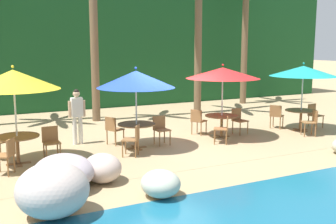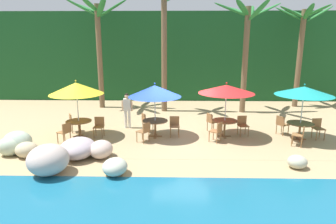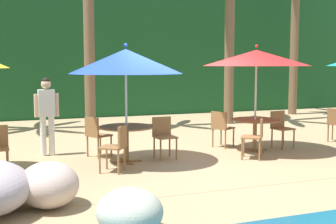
{
  "view_description": "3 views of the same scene",
  "coord_description": "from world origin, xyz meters",
  "px_view_note": "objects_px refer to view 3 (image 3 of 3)",
  "views": [
    {
      "loc": [
        -5.48,
        -10.8,
        2.99
      ],
      "look_at": [
        0.17,
        0.49,
        0.91
      ],
      "focal_mm": 43.1,
      "sensor_mm": 36.0,
      "label": 1
    },
    {
      "loc": [
        -0.3,
        -12.32,
        4.15
      ],
      "look_at": [
        -0.6,
        0.6,
        0.96
      ],
      "focal_mm": 31.27,
      "sensor_mm": 36.0,
      "label": 2
    },
    {
      "loc": [
        -3.59,
        -8.87,
        2.0
      ],
      "look_at": [
        -0.25,
        -0.06,
        0.99
      ],
      "focal_mm": 48.8,
      "sensor_mm": 36.0,
      "label": 3
    }
  ],
  "objects_px": {
    "palm_tree_fourth": "(295,5)",
    "waiter_in_white": "(47,111)",
    "chair_blue_seaward": "(164,134)",
    "chair_red_left": "(256,135)",
    "chair_red_inland": "(221,126)",
    "umbrella_red": "(256,58)",
    "dining_table_red": "(255,125)",
    "dining_table_blue": "(126,132)",
    "chair_red_seaward": "(280,126)",
    "chair_blue_left": "(117,145)",
    "umbrella_blue": "(126,61)",
    "chair_blue_inland": "(96,134)"
  },
  "relations": [
    {
      "from": "chair_red_left",
      "to": "dining_table_blue",
      "type": "bearing_deg",
      "value": 165.81
    },
    {
      "from": "chair_blue_seaward",
      "to": "umbrella_red",
      "type": "bearing_deg",
      "value": -1.28
    },
    {
      "from": "umbrella_red",
      "to": "dining_table_red",
      "type": "distance_m",
      "value": 1.51
    },
    {
      "from": "dining_table_blue",
      "to": "dining_table_red",
      "type": "distance_m",
      "value": 3.04
    },
    {
      "from": "chair_blue_seaward",
      "to": "dining_table_red",
      "type": "height_order",
      "value": "chair_blue_seaward"
    },
    {
      "from": "waiter_in_white",
      "to": "palm_tree_fourth",
      "type": "bearing_deg",
      "value": 26.51
    },
    {
      "from": "chair_blue_inland",
      "to": "dining_table_red",
      "type": "xyz_separation_m",
      "value": [
        3.51,
        -0.63,
        0.1
      ]
    },
    {
      "from": "umbrella_red",
      "to": "palm_tree_fourth",
      "type": "bearing_deg",
      "value": 48.29
    },
    {
      "from": "dining_table_blue",
      "to": "chair_red_left",
      "type": "xyz_separation_m",
      "value": [
        2.61,
        -0.66,
        -0.1
      ]
    },
    {
      "from": "dining_table_blue",
      "to": "umbrella_blue",
      "type": "bearing_deg",
      "value": 29.36
    },
    {
      "from": "dining_table_blue",
      "to": "umbrella_red",
      "type": "relative_size",
      "value": 0.46
    },
    {
      "from": "palm_tree_fourth",
      "to": "waiter_in_white",
      "type": "distance_m",
      "value": 11.59
    },
    {
      "from": "chair_red_left",
      "to": "waiter_in_white",
      "type": "distance_m",
      "value": 4.5
    },
    {
      "from": "chair_red_left",
      "to": "palm_tree_fourth",
      "type": "relative_size",
      "value": 0.14
    },
    {
      "from": "chair_red_inland",
      "to": "waiter_in_white",
      "type": "distance_m",
      "value": 4.02
    },
    {
      "from": "umbrella_blue",
      "to": "palm_tree_fourth",
      "type": "distance_m",
      "value": 10.8
    },
    {
      "from": "dining_table_blue",
      "to": "chair_red_left",
      "type": "relative_size",
      "value": 1.26
    },
    {
      "from": "chair_red_inland",
      "to": "chair_red_left",
      "type": "xyz_separation_m",
      "value": [
        0.07,
        -1.44,
        0.0
      ]
    },
    {
      "from": "dining_table_blue",
      "to": "umbrella_red",
      "type": "bearing_deg",
      "value": 1.52
    },
    {
      "from": "waiter_in_white",
      "to": "chair_red_inland",
      "type": "bearing_deg",
      "value": -7.22
    },
    {
      "from": "dining_table_red",
      "to": "waiter_in_white",
      "type": "relative_size",
      "value": 0.65
    },
    {
      "from": "chair_blue_seaward",
      "to": "waiter_in_white",
      "type": "relative_size",
      "value": 0.51
    },
    {
      "from": "chair_blue_left",
      "to": "chair_red_left",
      "type": "distance_m",
      "value": 3.01
    },
    {
      "from": "chair_blue_left",
      "to": "chair_red_inland",
      "type": "xyz_separation_m",
      "value": [
        2.94,
        1.53,
        0.0
      ]
    },
    {
      "from": "umbrella_blue",
      "to": "umbrella_red",
      "type": "distance_m",
      "value": 3.04
    },
    {
      "from": "umbrella_red",
      "to": "waiter_in_white",
      "type": "relative_size",
      "value": 1.42
    },
    {
      "from": "chair_red_seaward",
      "to": "waiter_in_white",
      "type": "relative_size",
      "value": 0.51
    },
    {
      "from": "chair_blue_left",
      "to": "dining_table_red",
      "type": "distance_m",
      "value": 3.54
    },
    {
      "from": "chair_blue_left",
      "to": "chair_red_inland",
      "type": "height_order",
      "value": "same"
    },
    {
      "from": "chair_blue_seaward",
      "to": "waiter_in_white",
      "type": "distance_m",
      "value": 2.58
    },
    {
      "from": "chair_blue_left",
      "to": "chair_red_seaward",
      "type": "height_order",
      "value": "same"
    },
    {
      "from": "chair_blue_seaward",
      "to": "chair_red_left",
      "type": "xyz_separation_m",
      "value": [
        1.77,
        -0.79,
        0.0
      ]
    },
    {
      "from": "umbrella_blue",
      "to": "chair_red_seaward",
      "type": "height_order",
      "value": "umbrella_blue"
    },
    {
      "from": "palm_tree_fourth",
      "to": "umbrella_blue",
      "type": "bearing_deg",
      "value": -143.81
    },
    {
      "from": "chair_blue_left",
      "to": "chair_red_left",
      "type": "xyz_separation_m",
      "value": [
        3.01,
        0.1,
        0.0
      ]
    },
    {
      "from": "dining_table_red",
      "to": "chair_red_left",
      "type": "relative_size",
      "value": 1.26
    },
    {
      "from": "dining_table_blue",
      "to": "palm_tree_fourth",
      "type": "relative_size",
      "value": 0.18
    },
    {
      "from": "chair_blue_inland",
      "to": "chair_red_seaward",
      "type": "distance_m",
      "value": 4.36
    },
    {
      "from": "umbrella_red",
      "to": "chair_red_inland",
      "type": "bearing_deg",
      "value": 125.44
    },
    {
      "from": "chair_red_inland",
      "to": "waiter_in_white",
      "type": "bearing_deg",
      "value": 172.78
    },
    {
      "from": "chair_blue_seaward",
      "to": "palm_tree_fourth",
      "type": "bearing_deg",
      "value": 38.5
    },
    {
      "from": "umbrella_blue",
      "to": "chair_blue_inland",
      "type": "distance_m",
      "value": 1.75
    },
    {
      "from": "umbrella_blue",
      "to": "chair_blue_inland",
      "type": "height_order",
      "value": "umbrella_blue"
    },
    {
      "from": "umbrella_red",
      "to": "chair_red_inland",
      "type": "xyz_separation_m",
      "value": [
        -0.5,
        0.7,
        -1.61
      ]
    },
    {
      "from": "umbrella_red",
      "to": "dining_table_red",
      "type": "height_order",
      "value": "umbrella_red"
    },
    {
      "from": "palm_tree_fourth",
      "to": "chair_blue_left",
      "type": "bearing_deg",
      "value": -141.9
    },
    {
      "from": "dining_table_blue",
      "to": "chair_blue_seaward",
      "type": "xyz_separation_m",
      "value": [
        0.84,
        0.13,
        -0.1
      ]
    },
    {
      "from": "umbrella_blue",
      "to": "umbrella_red",
      "type": "bearing_deg",
      "value": 1.52
    },
    {
      "from": "chair_red_seaward",
      "to": "palm_tree_fourth",
      "type": "bearing_deg",
      "value": 51.93
    },
    {
      "from": "chair_blue_left",
      "to": "dining_table_red",
      "type": "xyz_separation_m",
      "value": [
        3.43,
        0.84,
        0.1
      ]
    }
  ]
}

